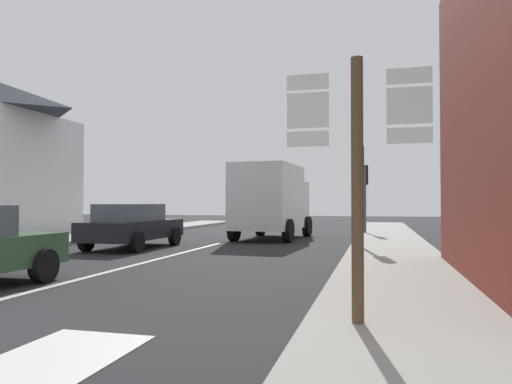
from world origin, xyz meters
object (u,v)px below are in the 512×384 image
object	(u,v)px
sedan_far	(133,225)
delivery_truck	(271,199)
traffic_light_near_right	(359,173)
route_sign_post	(357,169)
traffic_light_far_right	(365,183)

from	to	relation	value
sedan_far	delivery_truck	xyz separation A→B (m)	(3.62, 5.05, 0.89)
traffic_light_near_right	sedan_far	bearing A→B (deg)	-171.54
route_sign_post	traffic_light_near_right	world-z (taller)	traffic_light_near_right
sedan_far	route_sign_post	distance (m)	11.74
route_sign_post	traffic_light_far_right	bearing A→B (deg)	91.11
delivery_truck	traffic_light_near_right	world-z (taller)	traffic_light_near_right
route_sign_post	traffic_light_far_right	size ratio (longest dim) A/B	0.98
sedan_far	traffic_light_near_right	world-z (taller)	traffic_light_near_right
traffic_light_far_right	delivery_truck	bearing A→B (deg)	-139.02
route_sign_post	traffic_light_far_right	distance (m)	17.10
delivery_truck	traffic_light_far_right	size ratio (longest dim) A/B	1.58
sedan_far	route_sign_post	bearing A→B (deg)	-48.91
route_sign_post	traffic_light_near_right	distance (m)	9.92
delivery_truck	route_sign_post	xyz separation A→B (m)	(4.05, -13.85, 0.26)
traffic_light_near_right	traffic_light_far_right	size ratio (longest dim) A/B	1.02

